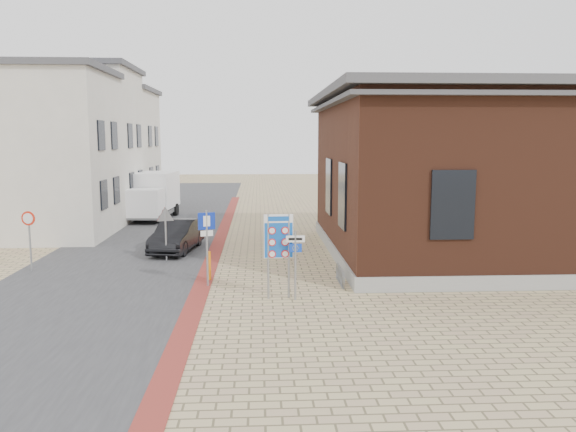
{
  "coord_description": "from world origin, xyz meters",
  "views": [
    {
      "loc": [
        -0.08,
        -16.22,
        4.89
      ],
      "look_at": [
        0.92,
        3.01,
        2.2
      ],
      "focal_mm": 35.0,
      "sensor_mm": 36.0,
      "label": 1
    }
  ],
  "objects_px": {
    "essen_sign": "(295,256)",
    "bollard": "(210,266)",
    "box_truck": "(153,195)",
    "border_sign": "(278,238)",
    "sedan": "(177,236)",
    "parking_sign": "(207,235)"
  },
  "relations": [
    {
      "from": "sedan",
      "to": "essen_sign",
      "type": "bearing_deg",
      "value": -50.14
    },
    {
      "from": "sedan",
      "to": "bollard",
      "type": "bearing_deg",
      "value": -61.67
    },
    {
      "from": "bollard",
      "to": "essen_sign",
      "type": "bearing_deg",
      "value": -41.76
    },
    {
      "from": "box_truck",
      "to": "border_sign",
      "type": "distance_m",
      "value": 18.78
    },
    {
      "from": "sedan",
      "to": "border_sign",
      "type": "xyz_separation_m",
      "value": [
        4.15,
        -7.46,
        1.19
      ]
    },
    {
      "from": "parking_sign",
      "to": "bollard",
      "type": "relative_size",
      "value": 2.51
    },
    {
      "from": "box_truck",
      "to": "border_sign",
      "type": "bearing_deg",
      "value": -63.27
    },
    {
      "from": "essen_sign",
      "to": "bollard",
      "type": "height_order",
      "value": "essen_sign"
    },
    {
      "from": "box_truck",
      "to": "essen_sign",
      "type": "xyz_separation_m",
      "value": [
        7.49,
        -17.63,
        -0.06
      ]
    },
    {
      "from": "parking_sign",
      "to": "box_truck",
      "type": "bearing_deg",
      "value": 89.68
    },
    {
      "from": "box_truck",
      "to": "border_sign",
      "type": "height_order",
      "value": "box_truck"
    },
    {
      "from": "sedan",
      "to": "essen_sign",
      "type": "xyz_separation_m",
      "value": [
        4.65,
        -7.66,
        0.7
      ]
    },
    {
      "from": "sedan",
      "to": "box_truck",
      "type": "distance_m",
      "value": 10.4
    },
    {
      "from": "box_truck",
      "to": "essen_sign",
      "type": "relative_size",
      "value": 2.59
    },
    {
      "from": "border_sign",
      "to": "sedan",
      "type": "bearing_deg",
      "value": 115.47
    },
    {
      "from": "essen_sign",
      "to": "bollard",
      "type": "distance_m",
      "value": 3.85
    },
    {
      "from": "border_sign",
      "to": "bollard",
      "type": "height_order",
      "value": "border_sign"
    },
    {
      "from": "border_sign",
      "to": "bollard",
      "type": "bearing_deg",
      "value": 131.37
    },
    {
      "from": "box_truck",
      "to": "bollard",
      "type": "relative_size",
      "value": 5.39
    },
    {
      "from": "sedan",
      "to": "border_sign",
      "type": "height_order",
      "value": "border_sign"
    },
    {
      "from": "border_sign",
      "to": "box_truck",
      "type": "bearing_deg",
      "value": 108.21
    },
    {
      "from": "border_sign",
      "to": "parking_sign",
      "type": "bearing_deg",
      "value": 143.25
    }
  ]
}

